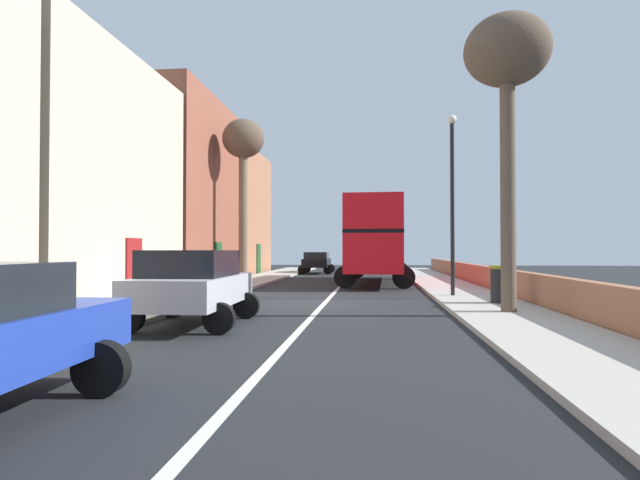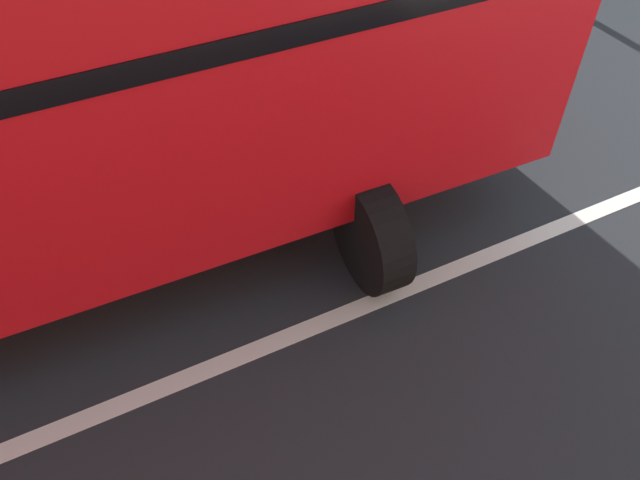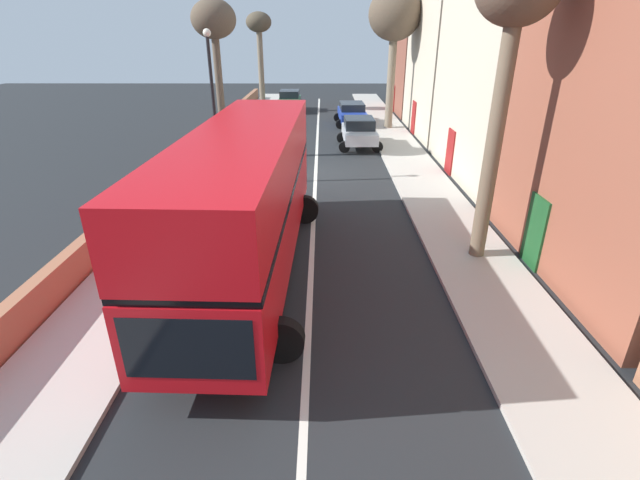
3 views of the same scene
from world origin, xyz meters
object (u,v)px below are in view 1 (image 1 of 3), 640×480
Objects in this scene: parked_car_black_left_1 at (317,261)px; lamppost_right at (452,190)px; parked_car_silver_left_0 at (193,283)px; street_tree_left_2 at (243,148)px; double_decker_bus at (376,237)px; litter_bin_right at (500,284)px; street_tree_right_1 at (507,63)px.

parked_car_black_left_1 is 0.68× the size of lamppost_right.
street_tree_left_2 is at bearing 99.89° from parked_car_silver_left_0.
parked_car_silver_left_0 is (-4.20, -15.58, -1.40)m from double_decker_bus.
parked_car_black_left_1 reaches higher than litter_bin_right.
parked_car_silver_left_0 is at bearing -149.08° from litter_bin_right.
litter_bin_right is at bearing 30.92° from parked_car_silver_left_0.
parked_car_black_left_1 is 22.65m from litter_bin_right.
double_decker_bus is 1.79× the size of lamppost_right.
street_tree_left_2 reaches higher than parked_car_silver_left_0.
parked_car_black_left_1 is 20.16m from lamppost_right.
street_tree_left_2 reaches higher than double_decker_bus.
lamppost_right is 4.13m from litter_bin_right.
street_tree_left_2 is at bearing 141.57° from lamppost_right.
litter_bin_right is at bearing -43.83° from street_tree_left_2.
street_tree_left_2 is (-10.05, 12.15, 0.33)m from street_tree_right_1.
street_tree_right_1 reaches higher than litter_bin_right.
double_decker_bus is 8.17m from street_tree_left_2.
parked_car_silver_left_0 is at bearing -161.95° from street_tree_right_1.
parked_car_silver_left_0 is at bearing -133.41° from lamppost_right.
double_decker_bus is 1.47× the size of street_tree_right_1.
street_tree_left_2 is at bearing 136.17° from litter_bin_right.
double_decker_bus is 11.27m from parked_car_black_left_1.
lamppost_right is (6.80, -18.75, 2.91)m from parked_car_black_left_1.
street_tree_left_2 reaches higher than parked_car_black_left_1.
parked_car_black_left_1 is (-4.20, 10.36, -1.46)m from double_decker_bus.
double_decker_bus is at bearing 74.91° from parked_car_silver_left_0.
parked_car_silver_left_0 is at bearing -80.11° from street_tree_left_2.
lamppost_right is at bearing -38.43° from street_tree_left_2.
parked_car_silver_left_0 is 3.61× the size of litter_bin_right.
double_decker_bus is 10.10× the size of litter_bin_right.
parked_car_silver_left_0 is 0.94× the size of parked_car_black_left_1.
street_tree_right_1 is at bearing -50.40° from street_tree_left_2.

